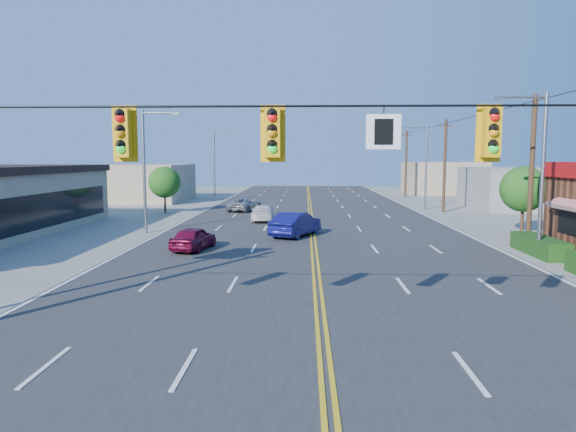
{
  "coord_description": "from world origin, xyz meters",
  "views": [
    {
      "loc": [
        -0.49,
        -11.25,
        4.87
      ],
      "look_at": [
        -1.28,
        12.61,
        2.2
      ],
      "focal_mm": 32.0,
      "sensor_mm": 36.0,
      "label": 1
    }
  ],
  "objects_px": {
    "car_magenta": "(193,239)",
    "car_blue": "(296,225)",
    "car_white": "(263,214)",
    "car_silver": "(244,205)",
    "signal_span": "(322,158)"
  },
  "relations": [
    {
      "from": "car_magenta",
      "to": "car_blue",
      "type": "relative_size",
      "value": 0.8
    },
    {
      "from": "car_magenta",
      "to": "car_white",
      "type": "bearing_deg",
      "value": -91.46
    },
    {
      "from": "car_magenta",
      "to": "car_silver",
      "type": "bearing_deg",
      "value": -80.83
    },
    {
      "from": "signal_span",
      "to": "car_white",
      "type": "height_order",
      "value": "signal_span"
    },
    {
      "from": "car_magenta",
      "to": "car_blue",
      "type": "distance_m",
      "value": 7.34
    },
    {
      "from": "car_magenta",
      "to": "car_blue",
      "type": "height_order",
      "value": "car_blue"
    },
    {
      "from": "signal_span",
      "to": "car_blue",
      "type": "relative_size",
      "value": 5.28
    },
    {
      "from": "car_magenta",
      "to": "car_white",
      "type": "relative_size",
      "value": 0.86
    },
    {
      "from": "car_blue",
      "to": "car_silver",
      "type": "relative_size",
      "value": 1.04
    },
    {
      "from": "car_magenta",
      "to": "car_silver",
      "type": "distance_m",
      "value": 20.32
    },
    {
      "from": "car_white",
      "to": "car_silver",
      "type": "distance_m",
      "value": 7.82
    },
    {
      "from": "car_white",
      "to": "car_blue",
      "type": "bearing_deg",
      "value": 105.34
    },
    {
      "from": "car_magenta",
      "to": "car_silver",
      "type": "xyz_separation_m",
      "value": [
        0.31,
        20.31,
        -0.01
      ]
    },
    {
      "from": "car_blue",
      "to": "car_white",
      "type": "bearing_deg",
      "value": -47.24
    },
    {
      "from": "car_blue",
      "to": "car_silver",
      "type": "distance_m",
      "value": 16.09
    }
  ]
}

